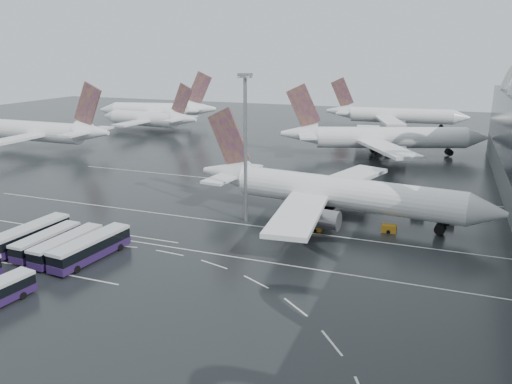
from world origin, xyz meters
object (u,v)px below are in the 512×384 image
(bus_row_near_d, at_px, (91,248))
(gse_cart_belly_d, at_px, (448,222))
(jet_remote_mid, at_px, (150,119))
(bus_row_near_a, at_px, (31,235))
(gse_cart_belly_a, at_px, (389,228))
(bus_row_near_c, at_px, (67,245))
(gse_cart_belly_c, at_px, (316,228))
(airliner_main, at_px, (331,192))
(gse_cart_belly_e, at_px, (377,200))
(floodlight_mast, at_px, (245,131))
(gse_cart_belly_b, at_px, (418,214))
(jet_remote_west, at_px, (46,132))
(bus_row_near_b, at_px, (47,241))
(airliner_gate_c, at_px, (393,116))
(airliner_gate_b, at_px, (380,138))
(jet_remote_far, at_px, (160,111))

(bus_row_near_d, height_order, gse_cart_belly_d, bus_row_near_d)
(jet_remote_mid, xyz_separation_m, bus_row_near_d, (57.66, -106.80, -2.96))
(bus_row_near_a, distance_m, gse_cart_belly_a, 58.78)
(bus_row_near_c, height_order, gse_cart_belly_c, bus_row_near_c)
(airliner_main, bearing_deg, bus_row_near_d, -125.41)
(airliner_main, distance_m, gse_cart_belly_e, 15.17)
(floodlight_mast, height_order, gse_cart_belly_b, floodlight_mast)
(jet_remote_west, bearing_deg, gse_cart_belly_c, 157.30)
(jet_remote_mid, distance_m, gse_cart_belly_e, 112.23)
(bus_row_near_b, xyz_separation_m, gse_cart_belly_b, (52.53, 37.64, -0.99))
(jet_remote_west, relative_size, bus_row_near_b, 3.96)
(gse_cart_belly_c, bearing_deg, bus_row_near_b, -147.02)
(jet_remote_west, xyz_separation_m, gse_cart_belly_e, (104.13, -20.43, -4.99))
(bus_row_near_b, bearing_deg, bus_row_near_d, -89.25)
(airliner_gate_c, bearing_deg, bus_row_near_a, -110.33)
(gse_cart_belly_c, distance_m, gse_cart_belly_e, 22.08)
(jet_remote_mid, distance_m, gse_cart_belly_d, 128.82)
(airliner_main, relative_size, bus_row_near_b, 4.66)
(gse_cart_belly_b, bearing_deg, airliner_gate_b, 104.68)
(bus_row_near_c, bearing_deg, floodlight_mast, -35.19)
(jet_remote_west, bearing_deg, airliner_gate_c, -138.16)
(airliner_gate_c, height_order, bus_row_near_b, airliner_gate_c)
(bus_row_near_d, bearing_deg, gse_cart_belly_d, -49.37)
(jet_remote_far, xyz_separation_m, bus_row_near_c, (60.71, -125.92, -3.92))
(airliner_gate_c, relative_size, gse_cart_belly_d, 25.13)
(jet_remote_far, distance_m, gse_cart_belly_c, 138.00)
(airliner_gate_b, relative_size, floodlight_mast, 2.23)
(gse_cart_belly_d, bearing_deg, jet_remote_far, 141.68)
(airliner_gate_b, height_order, bus_row_near_a, airliner_gate_b)
(jet_remote_west, relative_size, floodlight_mast, 1.85)
(airliner_main, distance_m, bus_row_near_b, 49.00)
(airliner_main, distance_m, bus_row_near_c, 46.13)
(bus_row_near_b, height_order, floodlight_mast, floodlight_mast)
(jet_remote_far, xyz_separation_m, bus_row_near_d, (64.89, -125.62, -3.76))
(jet_remote_far, relative_size, floodlight_mast, 1.91)
(jet_remote_far, xyz_separation_m, gse_cart_belly_a, (104.89, -98.00, -4.99))
(bus_row_near_a, relative_size, bus_row_near_b, 1.13)
(jet_remote_mid, bearing_deg, gse_cart_belly_c, 141.18)
(bus_row_near_c, relative_size, gse_cart_belly_d, 5.90)
(gse_cart_belly_d, bearing_deg, bus_row_near_a, -151.08)
(jet_remote_far, relative_size, bus_row_near_a, 3.62)
(airliner_gate_c, bearing_deg, airliner_gate_b, -92.98)
(jet_remote_far, bearing_deg, jet_remote_mid, 98.65)
(bus_row_near_d, distance_m, gse_cart_belly_d, 60.73)
(jet_remote_west, bearing_deg, gse_cart_belly_e, 169.29)
(airliner_main, bearing_deg, bus_row_near_b, -132.85)
(bus_row_near_a, height_order, bus_row_near_d, bus_row_near_d)
(jet_remote_far, relative_size, gse_cart_belly_b, 20.59)
(jet_remote_west, height_order, bus_row_near_b, jet_remote_west)
(airliner_gate_c, height_order, gse_cart_belly_d, airliner_gate_c)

